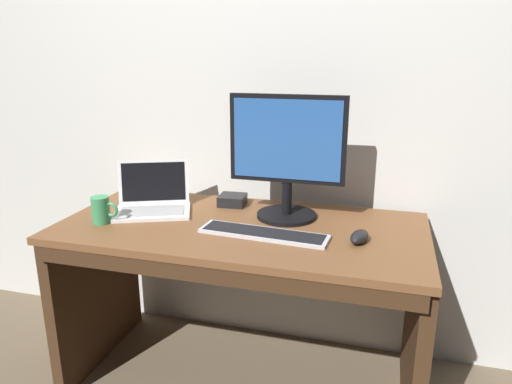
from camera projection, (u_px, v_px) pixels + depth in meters
name	position (u px, v px, depth m)	size (l,w,h in m)	color
ground_plane	(242.00, 380.00, 2.08)	(14.00, 14.00, 0.00)	brown
desk	(241.00, 278.00, 1.93)	(1.44, 0.69, 0.73)	brown
laptop_white	(153.00, 203.00, 2.02)	(0.38, 0.35, 0.20)	white
external_monitor	(287.00, 156.00, 1.87)	(0.47, 0.25, 0.50)	black
wired_keyboard	(264.00, 234.00, 1.76)	(0.49, 0.16, 0.02)	#BCBCC1
computer_mouse	(359.00, 237.00, 1.69)	(0.06, 0.11, 0.04)	black
external_drive_box	(232.00, 200.00, 2.10)	(0.11, 0.11, 0.05)	black
coffee_mug	(102.00, 210.00, 1.87)	(0.11, 0.07, 0.11)	#388E56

